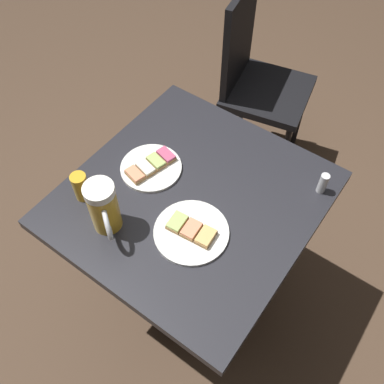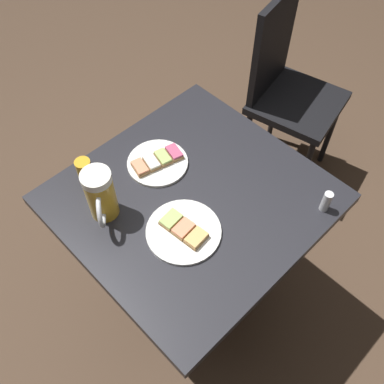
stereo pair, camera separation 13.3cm
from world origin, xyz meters
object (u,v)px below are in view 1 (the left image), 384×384
object	(u,v)px
beer_mug	(104,208)
plate_far	(191,231)
plate_near	(151,167)
salt_shaker	(323,183)
beer_glass_small	(81,187)
cafe_chair	(256,76)

from	to	relation	value
beer_mug	plate_far	bearing A→B (deg)	119.51
plate_near	salt_shaker	size ratio (longest dim) A/B	2.68
beer_glass_small	salt_shaker	xyz separation A→B (m)	(-0.45, 0.59, -0.01)
beer_mug	beer_glass_small	world-z (taller)	beer_mug
beer_glass_small	plate_far	bearing A→B (deg)	104.16
beer_mug	beer_glass_small	xyz separation A→B (m)	(-0.03, -0.13, -0.04)
plate_far	salt_shaker	xyz separation A→B (m)	(-0.36, 0.24, 0.03)
cafe_chair	plate_far	bearing A→B (deg)	6.45
plate_far	beer_glass_small	size ratio (longest dim) A/B	2.29
salt_shaker	plate_far	bearing A→B (deg)	-33.12
beer_mug	beer_glass_small	distance (m)	0.14
beer_mug	salt_shaker	size ratio (longest dim) A/B	2.38
plate_far	beer_glass_small	xyz separation A→B (m)	(0.09, -0.35, 0.04)
salt_shaker	cafe_chair	bearing A→B (deg)	-136.61
plate_far	beer_mug	size ratio (longest dim) A/B	1.25
plate_near	beer_glass_small	size ratio (longest dim) A/B	2.06
plate_far	beer_mug	world-z (taller)	beer_mug
beer_glass_small	salt_shaker	size ratio (longest dim) A/B	1.30
plate_near	beer_mug	xyz separation A→B (m)	(0.24, 0.03, 0.08)
salt_shaker	plate_near	bearing A→B (deg)	-63.39
salt_shaker	beer_glass_small	bearing A→B (deg)	-52.42
salt_shaker	cafe_chair	size ratio (longest dim) A/B	0.08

